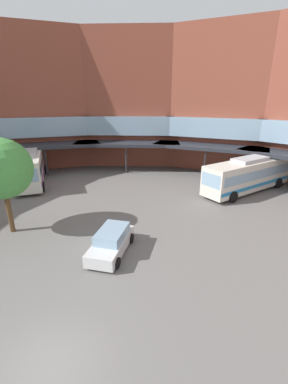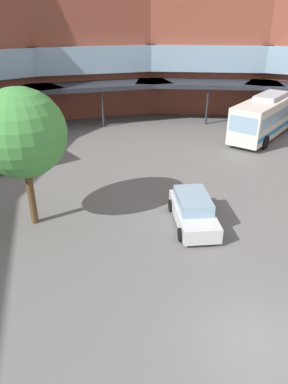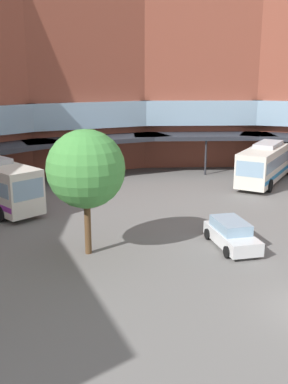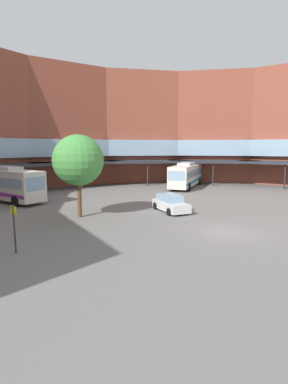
{
  "view_description": "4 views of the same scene",
  "coord_description": "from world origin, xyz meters",
  "px_view_note": "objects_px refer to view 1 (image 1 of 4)",
  "views": [
    {
      "loc": [
        3.74,
        -6.69,
        9.36
      ],
      "look_at": [
        2.98,
        11.3,
        2.81
      ],
      "focal_mm": 24.22,
      "sensor_mm": 36.0,
      "label": 1
    },
    {
      "loc": [
        -5.9,
        -6.82,
        9.73
      ],
      "look_at": [
        -1.46,
        7.99,
        1.99
      ],
      "focal_mm": 33.29,
      "sensor_mm": 36.0,
      "label": 2
    },
    {
      "loc": [
        -13.69,
        -12.49,
        9.72
      ],
      "look_at": [
        -2.39,
        12.21,
        2.53
      ],
      "focal_mm": 42.14,
      "sensor_mm": 36.0,
      "label": 3
    },
    {
      "loc": [
        -15.98,
        -13.93,
        5.88
      ],
      "look_at": [
        -0.41,
        9.84,
        1.65
      ],
      "focal_mm": 28.33,
      "sensor_mm": 36.0,
      "label": 4
    }
  ],
  "objects_px": {
    "bus_0": "(248,174)",
    "plaza_tree": "(1,169)",
    "bus_3": "(30,167)",
    "parked_car": "(111,242)"
  },
  "relations": [
    {
      "from": "bus_3",
      "to": "plaza_tree",
      "type": "height_order",
      "value": "plaza_tree"
    },
    {
      "from": "bus_3",
      "to": "plaza_tree",
      "type": "xyz_separation_m",
      "value": [
        3.74,
        -11.47,
        2.86
      ]
    },
    {
      "from": "bus_0",
      "to": "plaza_tree",
      "type": "xyz_separation_m",
      "value": [
        -20.29,
        -9.72,
        2.95
      ]
    },
    {
      "from": "bus_0",
      "to": "bus_3",
      "type": "xyz_separation_m",
      "value": [
        -24.03,
        1.75,
        0.09
      ]
    },
    {
      "from": "plaza_tree",
      "to": "bus_3",
      "type": "bearing_deg",
      "value": 108.05
    },
    {
      "from": "bus_3",
      "to": "parked_car",
      "type": "distance_m",
      "value": 18.12
    },
    {
      "from": "bus_0",
      "to": "plaza_tree",
      "type": "relative_size",
      "value": 1.54
    },
    {
      "from": "bus_0",
      "to": "bus_3",
      "type": "relative_size",
      "value": 1.02
    },
    {
      "from": "bus_0",
      "to": "bus_3",
      "type": "bearing_deg",
      "value": -40.43
    },
    {
      "from": "plaza_tree",
      "to": "bus_0",
      "type": "bearing_deg",
      "value": 25.61
    }
  ]
}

